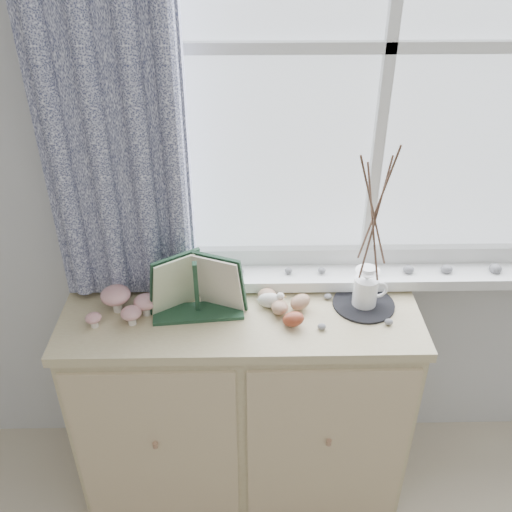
# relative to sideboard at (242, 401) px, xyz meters

# --- Properties ---
(sideboard) EXTENTS (1.20, 0.45, 0.85)m
(sideboard) POSITION_rel_sideboard_xyz_m (0.00, 0.00, 0.00)
(sideboard) COLOR #C1B587
(sideboard) RESTS_ON ground
(botanical_book) EXTENTS (0.36, 0.16, 0.24)m
(botanical_book) POSITION_rel_sideboard_xyz_m (-0.14, -0.04, 0.54)
(botanical_book) COLOR #1D3D28
(botanical_book) RESTS_ON sideboard
(toadstool_cluster) EXTENTS (0.23, 0.16, 0.09)m
(toadstool_cluster) POSITION_rel_sideboard_xyz_m (-0.38, -0.01, 0.48)
(toadstool_cluster) COLOR white
(toadstool_cluster) RESTS_ON sideboard
(wooden_eggs) EXTENTS (0.17, 0.17, 0.07)m
(wooden_eggs) POSITION_rel_sideboard_xyz_m (0.15, -0.01, 0.45)
(wooden_eggs) COLOR #A3785A
(wooden_eggs) RESTS_ON sideboard
(songbird_figurine) EXTENTS (0.12, 0.07, 0.06)m
(songbird_figurine) POSITION_rel_sideboard_xyz_m (0.10, 0.03, 0.45)
(songbird_figurine) COLOR silver
(songbird_figurine) RESTS_ON sideboard
(crocheted_doily) EXTENTS (0.21, 0.21, 0.01)m
(crocheted_doily) POSITION_rel_sideboard_xyz_m (0.42, 0.03, 0.43)
(crocheted_doily) COLOR black
(crocheted_doily) RESTS_ON sideboard
(twig_pitcher) EXTENTS (0.24, 0.24, 0.62)m
(twig_pitcher) POSITION_rel_sideboard_xyz_m (0.42, 0.03, 0.78)
(twig_pitcher) COLOR white
(twig_pitcher) RESTS_ON crocheted_doily
(sideboard_pebbles) EXTENTS (0.33, 0.22, 0.02)m
(sideboard_pebbles) POSITION_rel_sideboard_xyz_m (0.31, 0.00, 0.43)
(sideboard_pebbles) COLOR gray
(sideboard_pebbles) RESTS_ON sideboard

